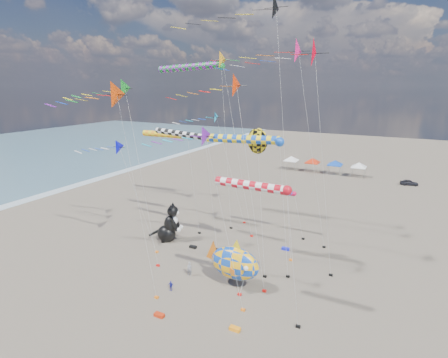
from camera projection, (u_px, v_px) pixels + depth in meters
name	position (u px, v px, depth m)	size (l,w,h in m)	color
ground	(144.00, 331.00, 28.42)	(260.00, 260.00, 0.00)	brown
delta_kite_0	(108.00, 91.00, 36.01)	(12.64, 2.11, 20.12)	#138822
delta_kite_1	(307.00, 56.00, 32.61)	(12.78, 2.79, 23.57)	red
delta_kite_2	(120.00, 149.00, 40.61)	(10.69, 1.94, 13.48)	#080BDD
delta_kite_3	(260.00, 8.00, 34.85)	(15.65, 2.86, 28.47)	black
delta_kite_4	(104.00, 97.00, 29.98)	(13.27, 2.66, 19.92)	#D73E08
delta_kite_5	(211.00, 119.00, 49.17)	(11.08, 1.74, 15.95)	#1DACE1
delta_kite_6	(287.00, 53.00, 39.59)	(18.09, 3.04, 24.67)	#F71A78
delta_kite_7	(209.00, 140.00, 28.47)	(8.54, 1.89, 16.30)	#6C18A1
delta_kite_8	(220.00, 61.00, 42.44)	(12.06, 2.33, 23.62)	orange
delta_kite_9	(233.00, 88.00, 30.38)	(9.71, 2.21, 20.47)	#EC3106
windsock_0	(168.00, 135.00, 45.69)	(8.60, 0.84, 13.50)	orange
windsock_1	(255.00, 187.00, 27.60)	(7.69, 0.78, 12.02)	red
windsock_2	(193.00, 68.00, 45.65)	(11.08, 0.93, 22.10)	#17822F
windsock_3	(275.00, 191.00, 45.54)	(7.63, 0.61, 6.31)	#E00F41
windsock_4	(247.00, 140.00, 34.85)	(9.46, 0.91, 14.55)	blue
windsock_5	(183.00, 135.00, 40.72)	(8.38, 0.72, 14.20)	black
angelfish_kite	(256.00, 142.00, 35.43)	(3.74, 3.02, 15.19)	yellow
cat_inflatable	(168.00, 222.00, 44.15)	(3.78, 1.89, 5.10)	black
fish_inflatable	(234.00, 263.00, 33.85)	(6.80, 3.26, 5.22)	#1245B4
person_adult	(189.00, 269.00, 36.39)	(0.57, 0.38, 1.57)	gray
child_green	(239.00, 276.00, 35.63)	(0.52, 0.40, 1.07)	#288A51
child_blue	(171.00, 286.00, 33.84)	(0.61, 0.25, 1.03)	#1E229D
kite_bag_0	(159.00, 315.00, 30.10)	(0.90, 0.44, 0.30)	red
kite_bag_1	(193.00, 247.00, 42.81)	(0.90, 0.44, 0.30)	black
kite_bag_2	(286.00, 249.00, 42.32)	(0.90, 0.44, 0.30)	#161DE3
kite_bag_3	(235.00, 329.00, 28.41)	(0.90, 0.44, 0.30)	orange
tent_row	(324.00, 160.00, 78.36)	(19.20, 4.20, 3.80)	white
parked_car	(409.00, 183.00, 69.57)	(1.34, 3.33, 1.13)	#26262D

